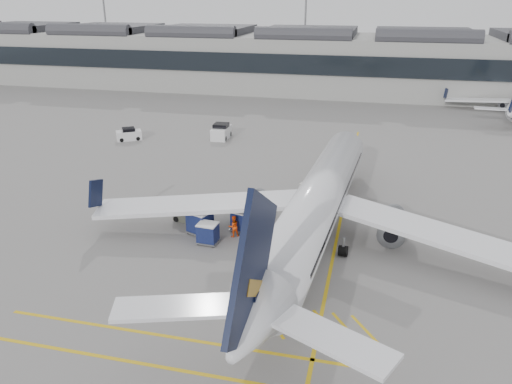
% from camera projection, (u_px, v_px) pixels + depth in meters
% --- Properties ---
extents(ground, '(220.00, 220.00, 0.00)m').
position_uv_depth(ground, '(201.00, 254.00, 38.69)').
color(ground, gray).
rests_on(ground, ground).
extents(terminal, '(200.00, 20.45, 12.40)m').
position_uv_depth(terminal, '(318.00, 60.00, 101.33)').
color(terminal, '#9E9E99').
rests_on(terminal, ground).
extents(light_masts, '(113.00, 0.60, 25.45)m').
position_uv_depth(light_masts, '(320.00, 14.00, 111.30)').
color(light_masts, slate).
rests_on(light_masts, ground).
extents(apron_markings, '(0.25, 60.00, 0.01)m').
position_uv_depth(apron_markings, '(342.00, 214.00, 45.53)').
color(apron_markings, gold).
rests_on(apron_markings, ground).
extents(airliner_main, '(36.92, 40.45, 10.75)m').
position_uv_depth(airliner_main, '(317.00, 205.00, 39.60)').
color(airliner_main, white).
rests_on(airliner_main, ground).
extents(belt_loader, '(5.30, 3.03, 2.10)m').
position_uv_depth(belt_loader, '(317.00, 195.00, 48.34)').
color(belt_loader, beige).
rests_on(belt_loader, ground).
extents(baggage_cart_a, '(2.11, 1.88, 1.88)m').
position_uv_depth(baggage_cart_a, '(243.00, 220.00, 42.01)').
color(baggage_cart_a, gray).
rests_on(baggage_cart_a, ground).
extents(baggage_cart_b, '(1.83, 1.51, 1.92)m').
position_uv_depth(baggage_cart_b, '(243.00, 209.00, 44.19)').
color(baggage_cart_b, gray).
rests_on(baggage_cart_b, ground).
extents(baggage_cart_c, '(1.75, 1.48, 1.74)m').
position_uv_depth(baggage_cart_c, '(208.00, 233.00, 39.97)').
color(baggage_cart_c, gray).
rests_on(baggage_cart_c, ground).
extents(baggage_cart_d, '(2.40, 2.20, 2.06)m').
position_uv_depth(baggage_cart_d, '(200.00, 222.00, 41.53)').
color(baggage_cart_d, gray).
rests_on(baggage_cart_d, ground).
extents(ramp_agent_a, '(0.68, 0.66, 1.57)m').
position_uv_depth(ramp_agent_a, '(261.00, 222.00, 42.11)').
color(ramp_agent_a, orange).
rests_on(ramp_agent_a, ground).
extents(ramp_agent_b, '(1.14, 1.11, 1.85)m').
position_uv_depth(ramp_agent_b, '(233.00, 226.00, 41.10)').
color(ramp_agent_b, '#FF4C0D').
rests_on(ramp_agent_b, ground).
extents(pushback_tug, '(2.69, 1.99, 1.35)m').
position_uv_depth(pushback_tug, '(189.00, 215.00, 44.04)').
color(pushback_tug, '#4E5145').
rests_on(pushback_tug, ground).
extents(safety_cone_nose, '(0.38, 0.38, 0.52)m').
position_uv_depth(safety_cone_nose, '(330.00, 161.00, 59.06)').
color(safety_cone_nose, '#F24C0A').
rests_on(safety_cone_nose, ground).
extents(safety_cone_engine, '(0.34, 0.34, 0.48)m').
position_uv_depth(safety_cone_engine, '(384.00, 234.00, 41.37)').
color(safety_cone_engine, '#F24C0A').
rests_on(safety_cone_engine, ground).
extents(service_van_left, '(3.66, 3.19, 1.69)m').
position_uv_depth(service_van_left, '(129.00, 135.00, 68.41)').
color(service_van_left, silver).
rests_on(service_van_left, ground).
extents(service_van_mid, '(2.19, 4.14, 2.09)m').
position_uv_depth(service_van_mid, '(221.00, 132.00, 69.14)').
color(service_van_mid, silver).
rests_on(service_van_mid, ground).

